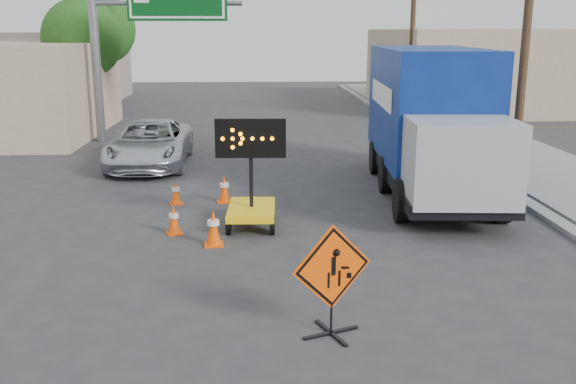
{
  "coord_description": "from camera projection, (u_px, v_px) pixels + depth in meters",
  "views": [
    {
      "loc": [
        -0.05,
        -9.09,
        4.53
      ],
      "look_at": [
        0.54,
        2.21,
        1.67
      ],
      "focal_mm": 40.0,
      "sensor_mm": 36.0,
      "label": 1
    }
  ],
  "objects": [
    {
      "name": "building_right_far",
      "position": [
        468.0,
        68.0,
        39.06
      ],
      "size": [
        10.0,
        14.0,
        4.6
      ],
      "primitive_type": "cube",
      "color": "tan",
      "rests_on": "ground"
    },
    {
      "name": "arrow_board",
      "position": [
        252.0,
        202.0,
        15.13
      ],
      "size": [
        1.63,
        1.86,
        2.58
      ],
      "rotation": [
        0.0,
        0.0,
        -0.04
      ],
      "color": "yellow",
      "rests_on": "ground"
    },
    {
      "name": "box_truck",
      "position": [
        430.0,
        129.0,
        18.0
      ],
      "size": [
        3.18,
        8.69,
        4.06
      ],
      "rotation": [
        0.0,
        0.0,
        -0.07
      ],
      "color": "black",
      "rests_on": "ground"
    },
    {
      "name": "cone_c",
      "position": [
        224.0,
        189.0,
        17.33
      ],
      "size": [
        0.44,
        0.44,
        0.75
      ],
      "rotation": [
        0.0,
        0.0,
        0.18
      ],
      "color": "#FF4E05",
      "rests_on": "ground"
    },
    {
      "name": "curb_right",
      "position": [
        442.0,
        149.0,
        24.79
      ],
      "size": [
        0.4,
        60.0,
        0.12
      ],
      "primitive_type": "cube",
      "color": "gray",
      "rests_on": "ground"
    },
    {
      "name": "utility_pole_near",
      "position": [
        527.0,
        25.0,
        18.86
      ],
      "size": [
        1.8,
        0.26,
        9.0
      ],
      "color": "#49341F",
      "rests_on": "ground"
    },
    {
      "name": "cone_d",
      "position": [
        176.0,
        192.0,
        17.15
      ],
      "size": [
        0.4,
        0.4,
        0.65
      ],
      "rotation": [
        0.0,
        0.0,
        0.26
      ],
      "color": "#FF4E05",
      "rests_on": "ground"
    },
    {
      "name": "ground",
      "position": [
        261.0,
        332.0,
        9.92
      ],
      "size": [
        100.0,
        100.0,
        0.0
      ],
      "primitive_type": "plane",
      "color": "#2D2D30",
      "rests_on": "ground"
    },
    {
      "name": "tree_left_far",
      "position": [
        100.0,
        29.0,
        37.38
      ],
      "size": [
        4.1,
        4.1,
        6.66
      ],
      "color": "#49341F",
      "rests_on": "ground"
    },
    {
      "name": "sidewalk_right",
      "position": [
        501.0,
        149.0,
        24.9
      ],
      "size": [
        4.0,
        60.0,
        0.15
      ],
      "primitive_type": "cube",
      "color": "gray",
      "rests_on": "ground"
    },
    {
      "name": "cone_b",
      "position": [
        174.0,
        220.0,
        14.63
      ],
      "size": [
        0.45,
        0.45,
        0.68
      ],
      "rotation": [
        0.0,
        0.0,
        0.39
      ],
      "color": "#FF4E05",
      "rests_on": "ground"
    },
    {
      "name": "storefront_left_far",
      "position": [
        23.0,
        68.0,
        41.54
      ],
      "size": [
        12.0,
        10.0,
        4.4
      ],
      "primitive_type": "cube",
      "color": "gray",
      "rests_on": "ground"
    },
    {
      "name": "utility_pole_far",
      "position": [
        413.0,
        27.0,
        32.41
      ],
      "size": [
        1.8,
        0.26,
        9.0
      ],
      "color": "#49341F",
      "rests_on": "ground"
    },
    {
      "name": "pickup_truck",
      "position": [
        150.0,
        144.0,
        21.94
      ],
      "size": [
        2.57,
        5.52,
        1.53
      ],
      "primitive_type": "imported",
      "rotation": [
        0.0,
        0.0,
        0.01
      ],
      "color": "silver",
      "rests_on": "ground"
    },
    {
      "name": "cone_a",
      "position": [
        213.0,
        227.0,
        13.83
      ],
      "size": [
        0.44,
        0.44,
        0.81
      ],
      "rotation": [
        0.0,
        0.0,
        0.08
      ],
      "color": "#FF4E05",
      "rests_on": "ground"
    },
    {
      "name": "construction_sign",
      "position": [
        332.0,
        278.0,
        9.62
      ],
      "size": [
        1.24,
        0.89,
        1.76
      ],
      "rotation": [
        0.0,
        0.0,
        0.39
      ],
      "color": "black",
      "rests_on": "ground"
    },
    {
      "name": "highway_gantry",
      "position": [
        145.0,
        17.0,
        25.84
      ],
      "size": [
        6.18,
        0.38,
        6.9
      ],
      "color": "slate",
      "rests_on": "ground"
    },
    {
      "name": "tree_left_near",
      "position": [
        83.0,
        39.0,
        29.79
      ],
      "size": [
        3.71,
        3.71,
        6.03
      ],
      "color": "#49341F",
      "rests_on": "ground"
    }
  ]
}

